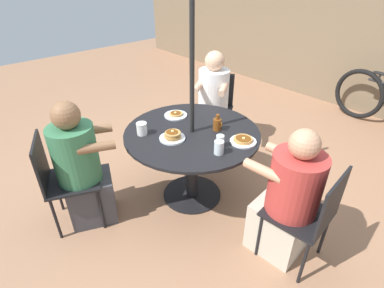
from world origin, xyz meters
TOP-DOWN VIEW (x-y plane):
  - ground_plane at (0.00, 0.00)m, footprint 12.00×12.00m
  - back_fence at (0.00, 3.22)m, footprint 10.00×0.06m
  - patio_table at (0.00, 0.00)m, footprint 1.19×1.19m
  - umbrella_pole at (0.00, 0.00)m, footprint 0.04×0.04m
  - patio_chair_north at (-0.45, -1.02)m, footprint 0.55×0.55m
  - diner_north at (-0.38, -0.87)m, footprint 0.50×0.55m
  - patio_chair_east at (1.11, 0.10)m, footprint 0.45×0.45m
  - diner_east at (0.94, 0.09)m, footprint 0.52×0.40m
  - patio_chair_south at (-0.62, 0.93)m, footprint 0.58×0.58m
  - diner_south at (-0.53, 0.79)m, footprint 0.54×0.58m
  - pancake_plate_a at (-0.01, -0.21)m, footprint 0.22×0.22m
  - pancake_plate_b at (0.41, 0.19)m, footprint 0.22×0.22m
  - pancake_plate_c at (-0.33, 0.09)m, footprint 0.22×0.22m
  - syrup_bottle at (0.13, 0.18)m, footprint 0.09×0.07m
  - coffee_cup at (-0.25, -0.35)m, footprint 0.09×0.09m
  - drinking_glass_a at (0.40, -0.08)m, footprint 0.08×0.08m
  - drinking_glass_b at (0.33, 0.00)m, footprint 0.06×0.06m

SIDE VIEW (x-z plane):
  - ground_plane at x=0.00m, z-range 0.00..0.00m
  - patio_chair_north at x=-0.45m, z-range 0.07..0.92m
  - patio_chair_east at x=1.11m, z-range 0.07..0.92m
  - patio_chair_south at x=-0.62m, z-range 0.07..0.92m
  - diner_east at x=0.94m, z-range -0.06..1.04m
  - diner_north at x=-0.38m, z-range -0.05..1.08m
  - diner_south at x=-0.53m, z-range -0.05..1.12m
  - patio_table at x=0.00m, z-range 0.21..0.93m
  - pancake_plate_c at x=-0.33m, z-range 0.71..0.76m
  - pancake_plate_b at x=0.41m, z-range 0.71..0.76m
  - pancake_plate_a at x=-0.01m, z-range 0.71..0.79m
  - drinking_glass_b at x=0.33m, z-range 0.72..0.82m
  - coffee_cup at x=-0.25m, z-range 0.72..0.83m
  - drinking_glass_a at x=0.40m, z-range 0.72..0.83m
  - syrup_bottle at x=0.13m, z-range 0.70..0.85m
  - back_fence at x=0.00m, z-range 0.00..1.71m
  - umbrella_pole at x=0.00m, z-range 0.00..2.28m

